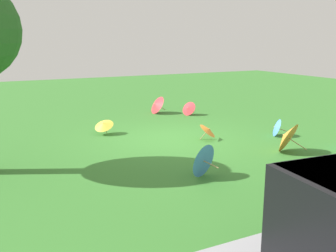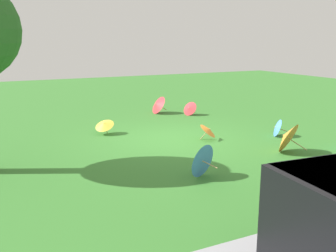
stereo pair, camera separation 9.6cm
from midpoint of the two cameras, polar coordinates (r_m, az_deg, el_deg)
name	(u,v)px [view 2 (the right image)]	position (r m, az deg, el deg)	size (l,w,h in m)	color
ground	(171,139)	(11.65, 0.66, -1.94)	(40.00, 40.00, 0.00)	#387A2D
parasol_yellow_0	(104,124)	(12.29, -9.33, 0.26)	(0.85, 0.85, 0.53)	tan
parasol_orange_0	(209,130)	(11.51, 6.35, -0.59)	(0.75, 0.76, 0.53)	tan
parasol_red_0	(157,104)	(15.62, -1.46, 3.26)	(0.73, 0.81, 0.75)	tan
parasol_orange_1	(286,137)	(10.66, 17.54, -1.54)	(1.03, 0.96, 0.87)	tan
parasol_blue_1	(200,160)	(8.41, 5.14, -5.07)	(0.82, 0.71, 0.78)	tan
parasol_red_1	(189,108)	(15.29, 3.41, 2.67)	(0.65, 0.70, 0.56)	tan
parasol_blue_2	(276,128)	(12.38, 16.14, -0.22)	(0.57, 0.63, 0.57)	tan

